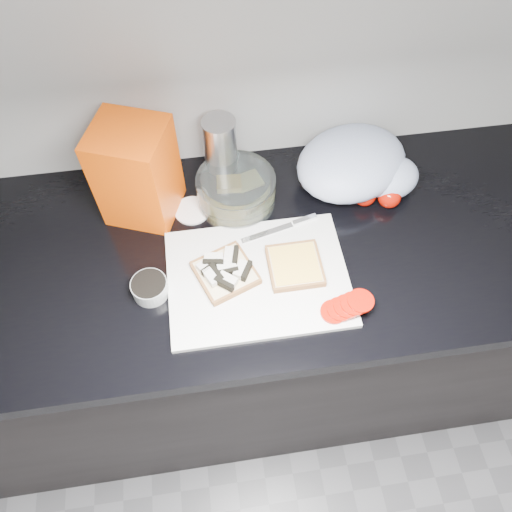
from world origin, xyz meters
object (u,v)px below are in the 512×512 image
at_px(bread_bag, 137,173).
at_px(steel_canister, 221,152).
at_px(cutting_board, 258,278).
at_px(glass_bowl, 236,190).

bearing_deg(bread_bag, steel_canister, 39.62).
distance_m(cutting_board, bread_bag, 0.36).
distance_m(glass_bowl, bread_bag, 0.24).
xyz_separation_m(glass_bowl, bread_bag, (-0.22, 0.01, 0.08)).
bearing_deg(bread_bag, cutting_board, -24.32).
relative_size(glass_bowl, steel_canister, 1.01).
xyz_separation_m(cutting_board, glass_bowl, (-0.02, 0.23, 0.03)).
bearing_deg(cutting_board, bread_bag, 134.60).
height_order(cutting_board, bread_bag, bread_bag).
height_order(cutting_board, steel_canister, steel_canister).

